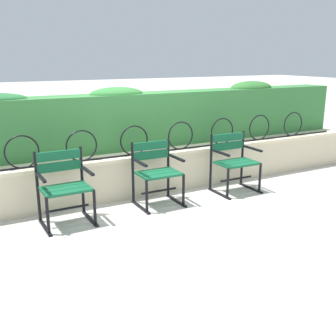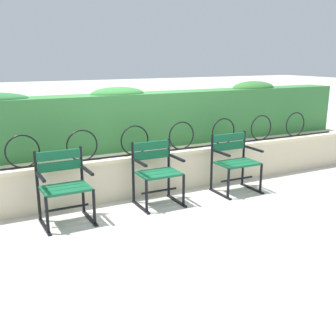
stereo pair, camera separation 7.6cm
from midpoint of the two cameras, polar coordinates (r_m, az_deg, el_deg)
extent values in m
plane|color=#BCB7AD|center=(5.30, 0.89, -5.99)|extent=(60.00, 60.00, 0.00)
cube|color=beige|center=(5.93, -2.96, -0.90)|extent=(7.83, 0.35, 0.55)
cube|color=beige|center=(5.85, -3.00, 1.91)|extent=(7.83, 0.41, 0.05)
cylinder|color=black|center=(5.78, -2.69, 2.11)|extent=(7.28, 0.02, 0.02)
torus|color=black|center=(5.28, -19.29, 2.19)|extent=(0.42, 0.02, 0.42)
torus|color=black|center=(5.42, -11.53, 3.09)|extent=(0.42, 0.02, 0.42)
torus|color=black|center=(5.67, -4.29, 3.88)|extent=(0.42, 0.02, 0.42)
torus|color=black|center=(5.99, 2.27, 4.53)|extent=(0.42, 0.02, 0.42)
torus|color=black|center=(6.39, 8.09, 5.07)|extent=(0.42, 0.02, 0.42)
torus|color=black|center=(6.84, 13.20, 5.49)|extent=(0.42, 0.02, 0.42)
torus|color=black|center=(7.34, 17.64, 5.83)|extent=(0.42, 0.02, 0.42)
cube|color=#387A3D|center=(6.14, -4.67, 6.60)|extent=(7.67, 0.48, 0.81)
ellipsoid|color=#347938|center=(6.01, -6.69, 10.24)|extent=(0.81, 0.43, 0.20)
ellipsoid|color=#367634|center=(7.27, 12.14, 10.87)|extent=(0.83, 0.43, 0.24)
cube|color=#145B38|center=(4.77, -13.26, -3.25)|extent=(0.55, 0.13, 0.03)
cube|color=#145B38|center=(4.90, -13.69, -2.80)|extent=(0.55, 0.13, 0.03)
cube|color=#145B38|center=(5.02, -14.10, -2.37)|extent=(0.55, 0.13, 0.03)
cube|color=#145B38|center=(5.03, -14.65, 1.76)|extent=(0.54, 0.04, 0.11)
cube|color=#145B38|center=(5.06, -14.55, 0.26)|extent=(0.54, 0.04, 0.11)
cylinder|color=black|center=(5.19, -11.49, -1.71)|extent=(0.04, 0.04, 0.87)
cylinder|color=black|center=(4.87, -9.84, -5.44)|extent=(0.04, 0.04, 0.44)
cube|color=black|center=(5.11, -10.43, -6.94)|extent=(0.05, 0.52, 0.02)
cube|color=black|center=(4.92, -10.77, -0.36)|extent=(0.04, 0.40, 0.03)
cylinder|color=black|center=(5.07, -17.36, -2.53)|extent=(0.04, 0.04, 0.87)
cylinder|color=black|center=(4.74, -16.10, -6.41)|extent=(0.04, 0.04, 0.44)
cube|color=black|center=(4.99, -16.41, -7.90)|extent=(0.05, 0.52, 0.02)
cube|color=black|center=(4.79, -16.95, -1.19)|extent=(0.04, 0.40, 0.03)
cylinder|color=black|center=(4.98, -13.51, -5.45)|extent=(0.52, 0.04, 0.03)
cube|color=#145B38|center=(5.25, -0.21, -1.13)|extent=(0.54, 0.13, 0.03)
cube|color=#145B38|center=(5.36, -0.87, -0.77)|extent=(0.54, 0.13, 0.03)
cube|color=#145B38|center=(5.48, -1.50, -0.41)|extent=(0.54, 0.13, 0.03)
cube|color=#145B38|center=(5.49, -1.99, 3.15)|extent=(0.54, 0.03, 0.11)
cube|color=#145B38|center=(5.52, -1.98, 1.85)|extent=(0.54, 0.03, 0.11)
cylinder|color=black|center=(5.69, 0.48, -0.02)|extent=(0.04, 0.04, 0.84)
cylinder|color=black|center=(5.39, 2.60, -3.15)|extent=(0.04, 0.04, 0.44)
cube|color=black|center=(5.62, 1.61, -4.62)|extent=(0.04, 0.52, 0.02)
cube|color=black|center=(5.44, 1.66, 1.41)|extent=(0.04, 0.40, 0.03)
cylinder|color=black|center=(5.47, -4.50, -0.69)|extent=(0.04, 0.04, 0.84)
cylinder|color=black|center=(5.16, -2.60, -4.01)|extent=(0.04, 0.04, 0.44)
cube|color=black|center=(5.39, -3.42, -5.50)|extent=(0.04, 0.52, 0.02)
cube|color=black|center=(5.21, -3.52, 0.77)|extent=(0.04, 0.40, 0.03)
cylinder|color=black|center=(5.44, -0.86, -3.22)|extent=(0.51, 0.03, 0.03)
cube|color=#145B38|center=(5.87, 10.85, 0.38)|extent=(0.57, 0.13, 0.03)
cube|color=#145B38|center=(5.98, 10.06, 0.68)|extent=(0.57, 0.13, 0.03)
cube|color=#145B38|center=(6.08, 9.29, 0.97)|extent=(0.57, 0.13, 0.03)
cube|color=#145B38|center=(6.09, 8.85, 4.23)|extent=(0.57, 0.03, 0.11)
cube|color=#145B38|center=(6.12, 8.80, 3.04)|extent=(0.57, 0.03, 0.11)
cylinder|color=black|center=(6.34, 10.82, 1.32)|extent=(0.04, 0.04, 0.85)
cylinder|color=black|center=(6.07, 13.20, -1.43)|extent=(0.04, 0.04, 0.44)
cube|color=black|center=(6.27, 11.97, -2.81)|extent=(0.04, 0.52, 0.02)
cube|color=black|center=(6.11, 12.29, 2.62)|extent=(0.04, 0.40, 0.03)
cylinder|color=black|center=(6.01, 6.49, 0.74)|extent=(0.04, 0.04, 0.85)
cylinder|color=black|center=(5.72, 8.80, -2.21)|extent=(0.04, 0.04, 0.44)
cube|color=black|center=(5.94, 7.65, -3.64)|extent=(0.04, 0.52, 0.02)
cube|color=black|center=(5.77, 7.86, 2.09)|extent=(0.04, 0.40, 0.03)
cylinder|color=black|center=(6.04, 9.95, -1.54)|extent=(0.54, 0.03, 0.03)
camera|label=1|loc=(0.04, -89.58, 0.11)|focal=43.61mm
camera|label=2|loc=(0.04, 90.42, -0.11)|focal=43.61mm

